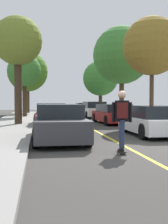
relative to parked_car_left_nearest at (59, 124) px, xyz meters
The scene contains 16 objects.
ground 3.04m from the parked_car_left_nearest, 45.59° to the right, with size 80.00×80.00×0.00m, color #3D3A38.
center_line 2.88m from the parked_car_left_nearest, 42.28° to the left, with size 0.12×39.20×0.01m, color gold.
parked_car_left_nearest is the anchor object (origin of this frame).
parked_car_left_near 6.84m from the parked_car_left_nearest, 89.98° to the left, with size 2.07×4.61×1.36m.
parked_car_right_nearest 4.32m from the parked_car_left_nearest, 16.51° to the left, with size 2.00×4.05×1.30m.
parked_car_right_near 8.86m from the parked_car_left_nearest, 62.10° to the left, with size 2.11×4.61×1.28m.
parked_car_right_far 15.02m from the parked_car_left_nearest, 73.97° to the left, with size 2.10×4.09×1.44m.
parked_car_right_farthest 20.41m from the parked_car_left_nearest, 78.28° to the left, with size 2.05×4.71×1.28m.
street_tree_left_nearest 8.36m from the parked_car_left_nearest, 105.79° to the left, with size 2.91×2.91×6.39m.
street_tree_left_near 15.53m from the parked_car_left_nearest, 97.41° to the left, with size 2.86×2.86×5.49m.
street_tree_left_far 22.97m from the parked_car_left_nearest, 94.95° to the left, with size 4.58×4.58×6.99m.
street_tree_right_nearest 9.55m from the parked_car_left_nearest, 44.82° to the left, with size 3.56×3.56×6.49m.
street_tree_right_near 14.57m from the parked_car_left_nearest, 63.83° to the left, with size 4.79×4.79×7.54m.
street_tree_right_far 21.71m from the parked_car_left_nearest, 73.49° to the left, with size 3.92×3.92×5.85m.
skateboard 3.07m from the parked_car_left_nearest, 57.30° to the right, with size 0.41×0.87×0.10m.
skateboarder 3.06m from the parked_car_left_nearest, 57.76° to the right, with size 0.59×0.70×1.70m.
Camera 1 is at (-2.84, -8.36, 1.52)m, focal length 45.58 mm.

